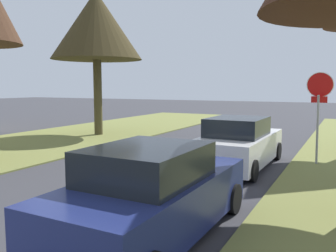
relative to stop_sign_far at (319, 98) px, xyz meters
The scene contains 4 objects.
stop_sign_far is the anchor object (origin of this frame).
street_tree_left_mid_b 11.47m from the stop_sign_far, 167.09° to the left, with size 4.58×4.58×7.24m.
parked_sedan_navy 7.58m from the stop_sign_far, 105.77° to the right, with size 2.00×4.43×1.57m.
parked_sedan_white 2.95m from the stop_sign_far, 148.80° to the right, with size 2.00×4.43×1.57m.
Camera 1 is at (5.24, 0.09, 2.54)m, focal length 38.04 mm.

